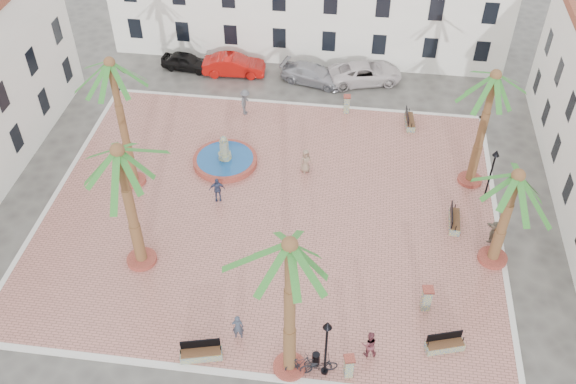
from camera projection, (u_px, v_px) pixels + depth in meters
The scene contains 34 objects.
ground at pixel (271, 211), 37.52m from camera, with size 120.00×120.00×0.00m, color #56544F.
plaza at pixel (271, 210), 37.47m from camera, with size 26.00×22.00×0.15m, color #B76F64.
kerb_n at pixel (295, 104), 45.57m from camera, with size 26.30×0.30×0.16m, color silver.
kerb_s at pixel (235, 374), 29.37m from camera, with size 26.30×0.30×0.16m, color silver.
kerb_e at pixel (498, 231), 36.18m from camera, with size 0.30×22.30×0.16m, color silver.
kerb_w at pixel (59, 190), 38.75m from camera, with size 0.30×22.30×0.16m, color silver.
fountain at pixel (225, 159), 40.38m from camera, with size 4.04×4.04×2.09m.
palm_nw at pixel (112, 76), 34.23m from camera, with size 4.58×4.58×8.63m.
palm_sw at pixel (121, 165), 29.96m from camera, with size 5.18×5.18×7.89m.
palm_s at pixel (290, 260), 24.58m from camera, with size 4.89×4.89×8.58m.
palm_e at pixel (515, 188), 31.06m from camera, with size 5.08×5.08×6.28m.
palm_ne at pixel (493, 88), 34.80m from camera, with size 4.77×4.77×7.83m.
bench_s at pixel (201, 354), 29.75m from camera, with size 2.04×1.06×1.03m.
bench_se at pixel (445, 345), 30.11m from camera, with size 1.92×1.08×0.97m.
bench_e at pixel (454, 221), 36.28m from camera, with size 0.67×1.93×1.01m.
bench_ne at pixel (410, 121), 43.44m from camera, with size 0.72×1.88×0.97m.
lamppost_s at pixel (327, 339), 27.66m from camera, with size 0.41×0.41×3.76m.
lamppost_e at pixel (493, 167), 36.39m from camera, with size 0.40×0.40×3.68m.
bollard_se at pixel (349, 366), 28.79m from camera, with size 0.58×0.58×1.34m.
bollard_n at pixel (347, 104), 44.25m from camera, with size 0.52×0.52×1.35m.
bollard_e at pixel (427, 298), 31.56m from camera, with size 0.60×0.60×1.48m.
litter_bin at pixel (316, 359), 29.47m from camera, with size 0.36×0.36×0.70m, color black.
cyclist_a at pixel (238, 327), 30.27m from camera, with size 0.57×0.38×1.57m, color #323C4D.
bicycle_a at pixel (319, 365), 29.08m from camera, with size 0.62×1.76×0.93m, color black.
cyclist_b at pixel (369, 344), 29.56m from camera, with size 0.76×0.59×1.57m, color brown.
bicycle_b at pixel (300, 363), 29.17m from camera, with size 0.42×1.50×0.90m, color black.
pedestrian_fountain_a at pixel (306, 161), 39.45m from camera, with size 0.78×0.51×1.60m, color #876C57.
pedestrian_fountain_b at pixel (217, 189), 37.48m from camera, with size 0.94×0.39×1.61m, color #333C5C.
pedestrian_north at pixel (245, 102), 43.98m from camera, with size 1.22×0.70×1.88m, color #4E4E53.
pedestrian_east at pixel (493, 234), 34.71m from camera, with size 1.59×0.51×1.71m, color #716755.
car_black at pixel (186, 61), 48.86m from camera, with size 1.53×3.80×1.29m, color black.
car_red at pixel (234, 65), 48.20m from camera, with size 1.63×4.66×1.54m, color #AD0F0A.
car_silver at pixel (313, 74), 47.39m from camera, with size 1.94×4.78×1.39m, color #A1A1A9.
car_white at pixel (365, 73), 47.43m from camera, with size 2.49×5.41×1.50m, color silver.
Camera 1 is at (4.59, -26.78, 25.92)m, focal length 40.00 mm.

